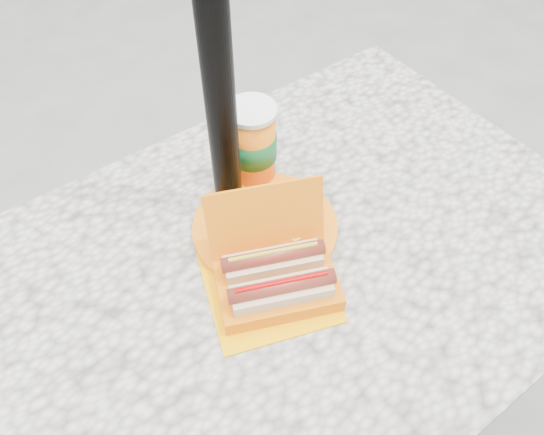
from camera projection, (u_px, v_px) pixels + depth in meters
ground at (277, 411)px, 1.51m from camera, size 60.00×60.00×0.00m
picnic_table at (279, 294)px, 1.02m from camera, size 1.20×0.80×0.75m
umbrella_pole at (215, 44)px, 0.74m from camera, size 0.05×0.05×2.20m
hotdog_box at (276, 276)px, 0.87m from camera, size 0.25×0.23×0.16m
fries_plate at (264, 230)px, 0.96m from camera, size 0.33×0.36×0.05m
soda_cup at (252, 145)px, 0.99m from camera, size 0.09×0.09×0.18m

